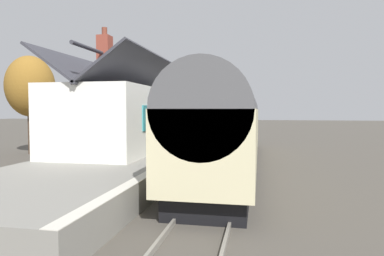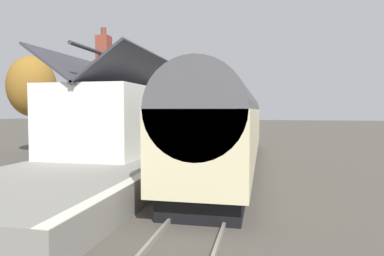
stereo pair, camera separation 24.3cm
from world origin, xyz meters
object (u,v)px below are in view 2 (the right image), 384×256
(planter_bench_left, at_px, (174,129))
(tree_distant, at_px, (127,87))
(bench_by_lamp, at_px, (189,129))
(lamp_post_platform, at_px, (209,107))
(planter_by_door, at_px, (208,127))
(bench_near_building, at_px, (185,131))
(bench_platform_end, at_px, (171,134))
(station_building, at_px, (118,117))
(planter_corner_building, at_px, (173,132))
(bench_mid_platform, at_px, (197,127))
(tree_far_left, at_px, (32,87))
(train, at_px, (231,124))
(planter_bench_right, at_px, (153,134))

(planter_bench_left, xyz_separation_m, tree_distant, (6.08, 6.61, 4.02))
(bench_by_lamp, bearing_deg, lamp_post_platform, -37.44)
(planter_by_door, height_order, lamp_post_platform, lamp_post_platform)
(bench_near_building, xyz_separation_m, planter_by_door, (6.66, -0.74, -0.03))
(bench_by_lamp, relative_size, bench_platform_end, 0.99)
(station_building, height_order, planter_corner_building, station_building)
(tree_distant, bearing_deg, bench_mid_platform, -113.76)
(planter_bench_left, bearing_deg, tree_far_left, 131.46)
(planter_bench_left, distance_m, planter_by_door, 4.56)
(lamp_post_platform, bearing_deg, planter_corner_building, 138.82)
(bench_near_building, bearing_deg, planter_bench_left, 29.88)
(bench_platform_end, bearing_deg, bench_mid_platform, -0.88)
(train, relative_size, tree_far_left, 3.03)
(lamp_post_platform, bearing_deg, train, -164.71)
(bench_platform_end, xyz_separation_m, tree_distant, (11.95, 8.00, 4.00))
(bench_mid_platform, distance_m, tree_distant, 9.74)
(planter_corner_building, bearing_deg, station_building, 179.09)
(bench_near_building, height_order, bench_platform_end, same)
(bench_near_building, bearing_deg, station_building, 171.48)
(bench_near_building, bearing_deg, lamp_post_platform, -17.35)
(bench_mid_platform, height_order, planter_corner_building, bench_mid_platform)
(train, height_order, lamp_post_platform, train)
(planter_by_door, distance_m, lamp_post_platform, 3.42)
(station_building, bearing_deg, tree_far_left, 60.95)
(tree_far_left, bearing_deg, planter_corner_building, -56.88)
(planter_bench_right, bearing_deg, tree_distant, 29.44)
(bench_platform_end, bearing_deg, planter_bench_left, 13.30)
(bench_platform_end, bearing_deg, planter_corner_building, 13.18)
(bench_mid_platform, height_order, lamp_post_platform, lamp_post_platform)
(bench_platform_end, bearing_deg, tree_far_left, 97.22)
(train, bearing_deg, planter_bench_right, 56.97)
(planter_corner_building, bearing_deg, bench_mid_platform, -15.43)
(planter_corner_building, bearing_deg, bench_platform_end, -166.82)
(station_building, bearing_deg, planter_bench_left, 1.13)
(planter_bench_right, xyz_separation_m, lamp_post_platform, (6.96, -2.64, 1.91))
(bench_by_lamp, height_order, lamp_post_platform, lamp_post_platform)
(train, xyz_separation_m, bench_platform_end, (3.55, 4.26, -0.83))
(planter_corner_building, distance_m, planter_by_door, 5.86)
(bench_near_building, bearing_deg, train, -148.67)
(planter_bench_left, bearing_deg, bench_platform_end, -166.70)
(bench_near_building, xyz_separation_m, bench_mid_platform, (5.22, 0.05, 0.00))
(planter_corner_building, bearing_deg, train, -146.12)
(planter_by_door, relative_size, tree_far_left, 0.13)
(bench_by_lamp, xyz_separation_m, tree_distant, (6.73, 8.01, 4.00))
(tree_distant, bearing_deg, planter_bench_left, -132.62)
(bench_near_building, distance_m, tree_distant, 12.66)
(planter_bench_left, height_order, planter_by_door, planter_bench_left)
(planter_bench_right, bearing_deg, planter_corner_building, -3.61)
(bench_mid_platform, bearing_deg, planter_corner_building, 164.57)
(station_building, distance_m, planter_bench_right, 5.93)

